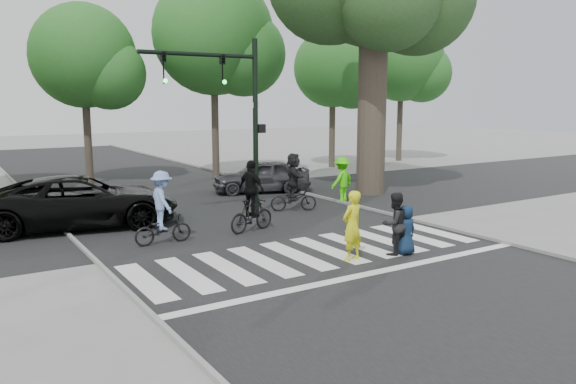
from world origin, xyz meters
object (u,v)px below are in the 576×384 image
traffic_signal (233,102)px  cyclist_left (162,213)px  cyclist_right (293,185)px  car_grey (261,176)px  pedestrian_child (406,230)px  pedestrian_adult (395,224)px  car_suv (81,202)px  cyclist_mid (252,203)px  pedestrian_woman (352,226)px

traffic_signal → cyclist_left: (-3.34, -2.22, -3.01)m
cyclist_left → cyclist_right: size_ratio=0.98×
traffic_signal → car_grey: 6.19m
pedestrian_child → cyclist_right: bearing=-95.7°
pedestrian_adult → car_suv: car_suv is taller
car_grey → pedestrian_adult: bearing=8.6°
pedestrian_child → pedestrian_adult: (-0.25, 0.16, 0.17)m
cyclist_mid → pedestrian_child: bearing=-64.0°
pedestrian_child → pedestrian_adult: pedestrian_adult is taller
pedestrian_adult → pedestrian_child: bearing=147.2°
pedestrian_woman → pedestrian_child: (1.51, -0.33, -0.23)m
pedestrian_child → cyclist_left: (-4.94, 4.40, 0.24)m
pedestrian_woman → car_suv: pedestrian_woman is taller
cyclist_mid → car_grey: (3.91, 6.33, -0.19)m
car_suv → pedestrian_adult: bearing=-130.3°
cyclist_left → car_grey: (6.71, 6.32, -0.18)m
cyclist_right → pedestrian_child: bearing=-96.1°
car_suv → car_grey: size_ratio=1.42×
cyclist_mid → traffic_signal: bearing=76.2°
car_suv → car_grey: 8.66m
pedestrian_child → cyclist_mid: 4.89m
traffic_signal → car_grey: size_ratio=1.44×
cyclist_left → car_grey: 9.22m
cyclist_left → pedestrian_adult: bearing=-42.1°
traffic_signal → pedestrian_adult: size_ratio=3.68×
pedestrian_adult → car_suv: 9.77m
traffic_signal → cyclist_mid: size_ratio=2.74×
pedestrian_child → cyclist_left: cyclist_left is taller
traffic_signal → car_suv: 5.80m
pedestrian_woman → cyclist_mid: 4.11m
pedestrian_adult → cyclist_right: bearing=-99.2°
traffic_signal → cyclist_right: (2.29, -0.17, -2.96)m
pedestrian_adult → traffic_signal: bearing=-78.9°
cyclist_left → cyclist_mid: size_ratio=0.94×
cyclist_left → car_suv: size_ratio=0.35×
traffic_signal → car_suv: size_ratio=1.01×
traffic_signal → pedestrian_child: (1.59, -6.62, -3.25)m
cyclist_right → traffic_signal: bearing=175.7°
traffic_signal → pedestrian_child: traffic_signal is taller
pedestrian_child → car_suv: 10.06m
cyclist_left → cyclist_mid: 2.80m
pedestrian_adult → car_grey: pedestrian_adult is taller
traffic_signal → car_grey: traffic_signal is taller
pedestrian_child → pedestrian_woman: bearing=-12.0°
pedestrian_woman → cyclist_mid: size_ratio=0.81×
pedestrian_woman → car_grey: bearing=-120.9°
cyclist_left → car_suv: 3.67m
cyclist_right → car_grey: bearing=75.8°
cyclist_mid → car_suv: (-4.23, 3.38, -0.08)m
traffic_signal → pedestrian_adult: traffic_signal is taller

